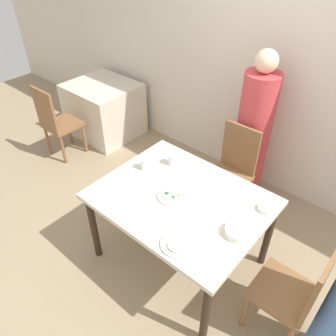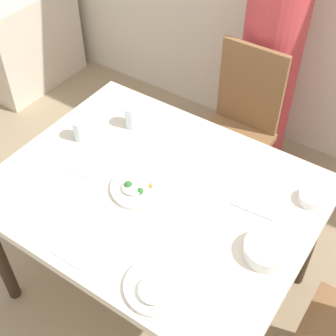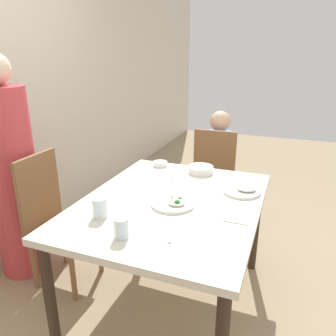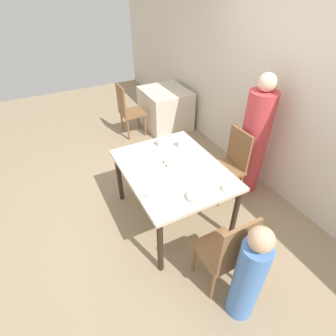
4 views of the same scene
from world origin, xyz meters
name	(u,v)px [view 2 (image 2 of 4)]	position (x,y,z in m)	size (l,w,h in m)	color
ground_plane	(158,286)	(0.00, 0.00, 0.00)	(10.00, 10.00, 0.00)	#998466
dining_table	(156,202)	(0.00, 0.00, 0.68)	(1.31, 1.03, 0.76)	beige
chair_adult_spot	(238,125)	(-0.04, 0.86, 0.50)	(0.40, 0.40, 0.95)	brown
person_adult	(270,62)	(-0.04, 1.20, 0.74)	(0.34, 0.34, 1.60)	#C63D42
bowl_curry	(268,250)	(0.53, -0.03, 0.79)	(0.18, 0.18, 0.05)	white
plate_rice_adult	(157,287)	(0.28, -0.38, 0.77)	(0.24, 0.24, 0.05)	white
plate_rice_child	(139,187)	(-0.05, -0.04, 0.77)	(0.25, 0.25, 0.05)	white
bowl_rice_small	(312,198)	(0.56, 0.30, 0.78)	(0.11, 0.11, 0.04)	white
glass_water_tall	(133,116)	(-0.33, 0.28, 0.81)	(0.08, 0.08, 0.11)	silver
glass_water_short	(81,130)	(-0.47, 0.08, 0.81)	(0.07, 0.07, 0.10)	silver
napkin_folded	(77,247)	(-0.07, -0.40, 0.76)	(0.14, 0.14, 0.01)	white
fork_steel	(253,211)	(0.39, 0.12, 0.76)	(0.18, 0.03, 0.01)	silver
spoon_steel	(72,173)	(-0.35, -0.13, 0.76)	(0.18, 0.08, 0.01)	silver
background_table	(6,32)	(-2.17, 1.02, 0.36)	(0.87, 0.79, 0.73)	beige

